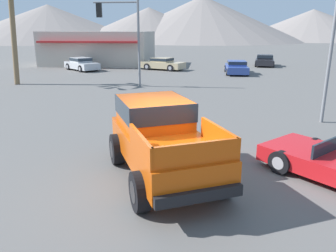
# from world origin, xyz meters

# --- Properties ---
(ground_plane) EXTENTS (320.00, 320.00, 0.00)m
(ground_plane) POSITION_xyz_m (0.00, 0.00, 0.00)
(ground_plane) COLOR #5B5956
(orange_pickup_truck) EXTENTS (3.70, 5.07, 1.97)m
(orange_pickup_truck) POSITION_xyz_m (-0.39, 0.38, 1.11)
(orange_pickup_truck) COLOR #CC4C0C
(orange_pickup_truck) RESTS_ON ground_plane
(parked_car_tan) EXTENTS (4.62, 3.31, 1.18)m
(parked_car_tan) POSITION_xyz_m (-3.45, 24.91, 0.60)
(parked_car_tan) COLOR tan
(parked_car_tan) RESTS_ON ground_plane
(parked_car_dark) EXTENTS (2.48, 4.29, 1.22)m
(parked_car_dark) POSITION_xyz_m (7.25, 29.71, 0.62)
(parked_car_dark) COLOR #232328
(parked_car_dark) RESTS_ON ground_plane
(parked_car_silver) EXTENTS (4.29, 4.11, 1.23)m
(parked_car_silver) POSITION_xyz_m (-11.31, 23.56, 0.63)
(parked_car_silver) COLOR #B7BABF
(parked_car_silver) RESTS_ON ground_plane
(parked_car_blue) EXTENTS (1.96, 4.55, 1.16)m
(parked_car_blue) POSITION_xyz_m (3.57, 22.59, 0.59)
(parked_car_blue) COLOR #334C9E
(parked_car_blue) RESTS_ON ground_plane
(traffic_light_main) EXTENTS (3.10, 0.38, 5.82)m
(traffic_light_main) POSITION_xyz_m (-4.93, 14.77, 4.02)
(traffic_light_main) COLOR slate
(traffic_light_main) RESTS_ON ground_plane
(palm_tree_short) EXTENTS (3.12, 3.20, 7.43)m
(palm_tree_short) POSITION_xyz_m (-12.90, 14.69, 5.62)
(palm_tree_short) COLOR brown
(palm_tree_short) RESTS_ON ground_plane
(storefront_building) EXTENTS (11.66, 7.99, 3.67)m
(storefront_building) POSITION_xyz_m (-11.29, 29.35, 1.84)
(storefront_building) COLOR #BCB2A3
(storefront_building) RESTS_ON ground_plane
(distant_mountain_range) EXTENTS (159.34, 89.49, 15.42)m
(distant_mountain_range) POSITION_xyz_m (-8.71, 114.90, 6.60)
(distant_mountain_range) COLOR gray
(distant_mountain_range) RESTS_ON ground_plane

